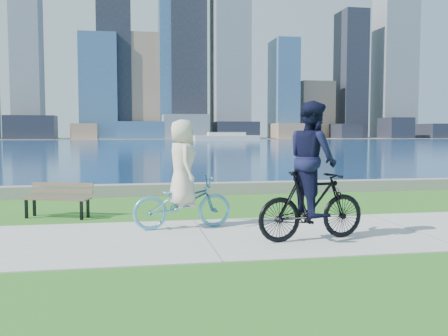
# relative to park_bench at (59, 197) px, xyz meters

# --- Properties ---
(ground) EXTENTS (320.00, 320.00, 0.00)m
(ground) POSITION_rel_park_bench_xyz_m (2.91, -2.74, -0.47)
(ground) COLOR #24621A
(ground) RESTS_ON ground
(concrete_path) EXTENTS (80.00, 3.50, 0.02)m
(concrete_path) POSITION_rel_park_bench_xyz_m (2.91, -2.74, -0.46)
(concrete_path) COLOR #A8A8A3
(concrete_path) RESTS_ON ground
(seawall) EXTENTS (90.00, 0.50, 0.35)m
(seawall) POSITION_rel_park_bench_xyz_m (2.91, 3.46, -0.29)
(seawall) COLOR slate
(seawall) RESTS_ON ground
(bay_water) EXTENTS (320.00, 131.00, 0.01)m
(bay_water) POSITION_rel_park_bench_xyz_m (2.91, 69.26, -0.46)
(bay_water) COLOR navy
(bay_water) RESTS_ON ground
(far_shore) EXTENTS (320.00, 30.00, 0.12)m
(far_shore) POSITION_rel_park_bench_xyz_m (2.91, 127.26, -0.41)
(far_shore) COLOR gray
(far_shore) RESTS_ON ground
(city_skyline) EXTENTS (179.10, 23.54, 76.00)m
(city_skyline) POSITION_rel_park_bench_xyz_m (6.06, 126.82, 23.52)
(city_skyline) COLOR slate
(city_skyline) RESTS_ON ground
(ferry_far) EXTENTS (13.57, 3.88, 1.84)m
(ferry_far) POSITION_rel_park_bench_xyz_m (20.90, 91.36, 0.30)
(ferry_far) COLOR silver
(ferry_far) RESTS_ON ground
(park_bench) EXTENTS (1.56, 0.96, 0.76)m
(park_bench) POSITION_rel_park_bench_xyz_m (0.00, 0.00, 0.00)
(park_bench) COLOR black
(park_bench) RESTS_ON ground
(cyclist_woman) EXTENTS (0.89, 2.01, 2.13)m
(cyclist_woman) POSITION_rel_park_bench_xyz_m (2.58, -1.87, 0.34)
(cyclist_woman) COLOR #4FA2C0
(cyclist_woman) RESTS_ON ground
(cyclist_man) EXTENTS (0.88, 2.08, 2.41)m
(cyclist_man) POSITION_rel_park_bench_xyz_m (4.69, -3.33, 0.57)
(cyclist_man) COLOR black
(cyclist_man) RESTS_ON ground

